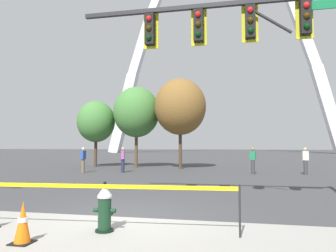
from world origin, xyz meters
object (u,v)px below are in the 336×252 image
(traffic_signal_gantry, at_px, (267,44))
(pedestrian_near_trees, at_px, (253,160))
(pedestrian_walking_left, at_px, (83,160))
(fire_hydrant, at_px, (105,208))
(traffic_cone_mid_sidewalk, at_px, (23,223))
(pedestrian_walking_right, at_px, (305,161))
(pedestrian_standing_center, at_px, (123,160))
(monument_arch, at_px, (219,45))

(traffic_signal_gantry, bearing_deg, pedestrian_near_trees, 88.51)
(pedestrian_walking_left, height_order, pedestrian_near_trees, same)
(fire_hydrant, height_order, pedestrian_walking_left, pedestrian_walking_left)
(fire_hydrant, xyz_separation_m, traffic_signal_gantry, (3.45, 2.57, 3.94))
(traffic_signal_gantry, bearing_deg, traffic_cone_mid_sidewalk, -141.91)
(traffic_cone_mid_sidewalk, xyz_separation_m, pedestrian_walking_right, (7.83, 14.59, 0.46))
(pedestrian_walking_left, bearing_deg, traffic_signal_gantry, -43.68)
(pedestrian_standing_center, bearing_deg, traffic_signal_gantry, -53.11)
(traffic_signal_gantry, xyz_separation_m, pedestrian_near_trees, (0.28, 10.79, -3.59))
(traffic_signal_gantry, relative_size, pedestrian_walking_right, 4.92)
(pedestrian_walking_right, relative_size, pedestrian_near_trees, 1.00)
(traffic_cone_mid_sidewalk, xyz_separation_m, pedestrian_walking_left, (-5.58, 13.25, 0.46))
(monument_arch, distance_m, pedestrian_standing_center, 55.41)
(traffic_cone_mid_sidewalk, distance_m, pedestrian_walking_left, 14.38)
(pedestrian_near_trees, bearing_deg, pedestrian_standing_center, -176.40)
(traffic_cone_mid_sidewalk, distance_m, pedestrian_standing_center, 14.22)
(monument_arch, height_order, pedestrian_walking_left, monument_arch)
(fire_hydrant, xyz_separation_m, monument_arch, (-0.04, 62.97, 23.62))
(traffic_signal_gantry, height_order, pedestrian_walking_left, traffic_signal_gantry)
(fire_hydrant, bearing_deg, traffic_cone_mid_sidewalk, -137.96)
(traffic_cone_mid_sidewalk, distance_m, pedestrian_near_trees, 15.16)
(pedestrian_near_trees, bearing_deg, pedestrian_walking_right, 4.39)
(pedestrian_standing_center, bearing_deg, pedestrian_near_trees, 3.60)
(fire_hydrant, bearing_deg, pedestrian_walking_right, 63.69)
(monument_arch, relative_size, pedestrian_walking_left, 34.70)
(monument_arch, bearing_deg, pedestrian_standing_center, -94.83)
(monument_arch, xyz_separation_m, pedestrian_walking_left, (-6.65, -50.72, -23.27))
(traffic_signal_gantry, bearing_deg, pedestrian_walking_right, 73.46)
(pedestrian_standing_center, relative_size, pedestrian_walking_right, 1.00)
(monument_arch, bearing_deg, pedestrian_walking_right, -82.20)
(pedestrian_near_trees, bearing_deg, traffic_signal_gantry, -91.49)
(traffic_cone_mid_sidewalk, distance_m, monument_arch, 68.23)
(fire_hydrant, relative_size, pedestrian_walking_right, 0.62)
(monument_arch, distance_m, pedestrian_walking_right, 55.00)
(fire_hydrant, height_order, traffic_cone_mid_sidewalk, fire_hydrant)
(pedestrian_walking_left, bearing_deg, monument_arch, 82.53)
(fire_hydrant, distance_m, monument_arch, 67.25)
(traffic_cone_mid_sidewalk, distance_m, pedestrian_walking_right, 16.57)
(traffic_cone_mid_sidewalk, xyz_separation_m, pedestrian_near_trees, (4.84, 14.36, 0.46))
(pedestrian_walking_left, bearing_deg, pedestrian_standing_center, 14.21)
(traffic_signal_gantry, xyz_separation_m, monument_arch, (-3.49, 60.40, 19.68))
(pedestrian_walking_left, xyz_separation_m, pedestrian_near_trees, (10.42, 1.11, 0.00))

